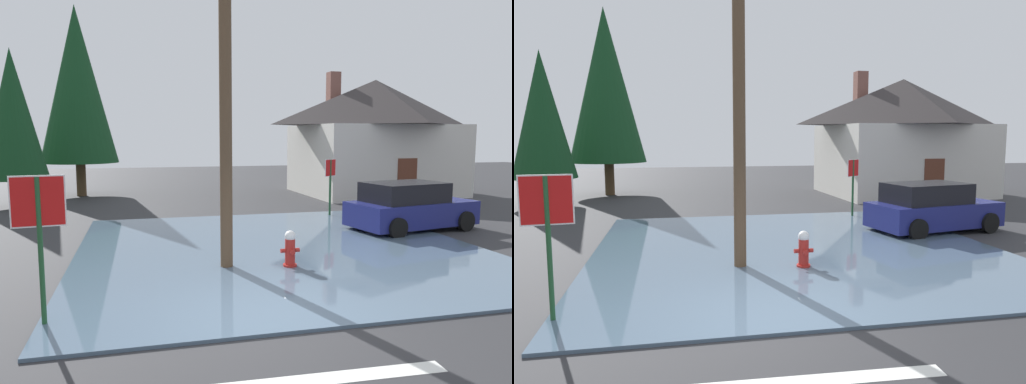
{
  "view_description": "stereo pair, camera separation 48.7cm",
  "coord_description": "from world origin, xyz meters",
  "views": [
    {
      "loc": [
        -2.03,
        -7.05,
        3.01
      ],
      "look_at": [
        0.55,
        3.41,
        1.74
      ],
      "focal_mm": 33.05,
      "sensor_mm": 36.0,
      "label": 1
    },
    {
      "loc": [
        -1.55,
        -7.16,
        3.01
      ],
      "look_at": [
        0.55,
        3.41,
        1.74
      ],
      "focal_mm": 33.05,
      "sensor_mm": 36.0,
      "label": 2
    }
  ],
  "objects": [
    {
      "name": "utility_pole",
      "position": [
        -0.16,
        3.3,
        4.68
      ],
      "size": [
        1.6,
        0.28,
        9.0
      ],
      "color": "brown",
      "rests_on": "ground"
    },
    {
      "name": "pine_tree_mid_left",
      "position": [
        -7.15,
        14.77,
        3.93
      ],
      "size": [
        2.67,
        2.67,
        6.67
      ],
      "color": "#4C3823",
      "rests_on": "ground"
    },
    {
      "name": "lane_stop_bar",
      "position": [
        -0.29,
        -1.84,
        0.0
      ],
      "size": [
        4.11,
        0.46,
        0.01
      ],
      "primitive_type": "cube",
      "rotation": [
        0.0,
        0.0,
        -0.04
      ],
      "color": "silver",
      "rests_on": "ground"
    },
    {
      "name": "stop_sign_far",
      "position": [
        4.89,
        9.34,
        1.53
      ],
      "size": [
        0.56,
        0.35,
        2.17
      ],
      "color": "#1E4C28",
      "rests_on": "ground"
    },
    {
      "name": "stop_sign_near",
      "position": [
        -3.57,
        0.71,
        1.74
      ],
      "size": [
        0.8,
        0.11,
        2.42
      ],
      "color": "#1E4C28",
      "rests_on": "ground"
    },
    {
      "name": "ground_plane",
      "position": [
        0.0,
        0.0,
        -0.05
      ],
      "size": [
        80.0,
        80.0,
        0.1
      ],
      "primitive_type": "cube",
      "color": "#2D2D30"
    },
    {
      "name": "fire_hydrant",
      "position": [
        1.25,
        2.96,
        0.44
      ],
      "size": [
        0.44,
        0.38,
        0.89
      ],
      "color": "#AD231E",
      "rests_on": "ground"
    },
    {
      "name": "flood_puddle",
      "position": [
        1.55,
        4.83,
        0.03
      ],
      "size": [
        10.46,
        10.67,
        0.06
      ],
      "primitive_type": "cube",
      "color": "#4C6075",
      "rests_on": "ground"
    },
    {
      "name": "pine_tree_tall_left",
      "position": [
        -4.95,
        18.2,
        5.54
      ],
      "size": [
        3.77,
        3.77,
        9.42
      ],
      "color": "#4C3823",
      "rests_on": "ground"
    },
    {
      "name": "parked_car",
      "position": [
        6.38,
        6.35,
        0.74
      ],
      "size": [
        4.38,
        2.69,
        1.55
      ],
      "color": "navy",
      "rests_on": "ground"
    },
    {
      "name": "house",
      "position": [
        9.99,
        15.65,
        3.08
      ],
      "size": [
        8.31,
        6.93,
        6.4
      ],
      "color": "beige",
      "rests_on": "ground"
    }
  ]
}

